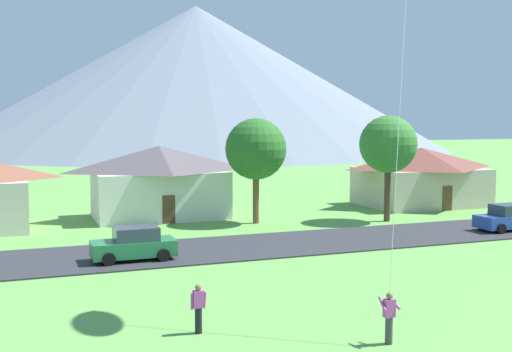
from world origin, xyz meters
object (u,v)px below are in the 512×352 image
at_px(tree_center, 388,145).
at_px(parked_car_green_west_end, 134,244).
at_px(watcher_person, 198,308).
at_px(parked_car_blue_mid_west, 508,218).
at_px(house_left_center, 159,180).
at_px(house_leftmost, 421,175).
at_px(tree_left_of_center, 256,149).

distance_m(tree_center, parked_car_green_west_end, 20.68).
bearing_deg(watcher_person, parked_car_blue_mid_west, 26.37).
distance_m(parked_car_blue_mid_west, watcher_person, 26.79).
relative_size(house_left_center, watcher_person, 6.05).
xyz_separation_m(house_leftmost, parked_car_blue_mid_west, (-2.21, -12.66, -1.68)).
relative_size(house_leftmost, parked_car_green_west_end, 2.47).
xyz_separation_m(tree_center, parked_car_green_west_end, (-19.08, -6.53, -4.61)).
xyz_separation_m(house_left_center, tree_left_of_center, (5.78, -4.98, 2.42)).
xyz_separation_m(parked_car_blue_mid_west, watcher_person, (-24.00, -11.90, 0.01)).
xyz_separation_m(house_left_center, parked_car_blue_mid_west, (19.99, -13.75, -1.89)).
bearing_deg(house_left_center, parked_car_blue_mid_west, -34.52).
xyz_separation_m(house_leftmost, house_left_center, (-22.21, 1.09, 0.21)).
distance_m(tree_left_of_center, watcher_person, 23.27).
distance_m(house_leftmost, house_left_center, 22.24).
bearing_deg(parked_car_green_west_end, house_leftmost, 26.04).
bearing_deg(parked_car_blue_mid_west, watcher_person, -153.63).
height_order(house_leftmost, tree_left_of_center, tree_left_of_center).
bearing_deg(house_left_center, tree_left_of_center, -40.74).
bearing_deg(watcher_person, house_left_center, 81.13).
bearing_deg(tree_left_of_center, tree_center, -15.31).
relative_size(house_left_center, parked_car_green_west_end, 2.41).
xyz_separation_m(house_leftmost, tree_center, (-7.34, -6.38, 2.92)).
bearing_deg(parked_car_blue_mid_west, house_leftmost, 80.08).
bearing_deg(house_left_center, parked_car_green_west_end, -106.75).
xyz_separation_m(house_left_center, tree_center, (14.86, -7.47, 2.71)).
height_order(parked_car_green_west_end, watcher_person, parked_car_green_west_end).
height_order(house_left_center, parked_car_green_west_end, house_left_center).
relative_size(house_left_center, tree_left_of_center, 1.38).
relative_size(tree_left_of_center, tree_center, 0.97).
bearing_deg(tree_left_of_center, parked_car_green_west_end, -137.95).
distance_m(tree_left_of_center, tree_center, 9.42).
bearing_deg(watcher_person, house_leftmost, 43.14).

